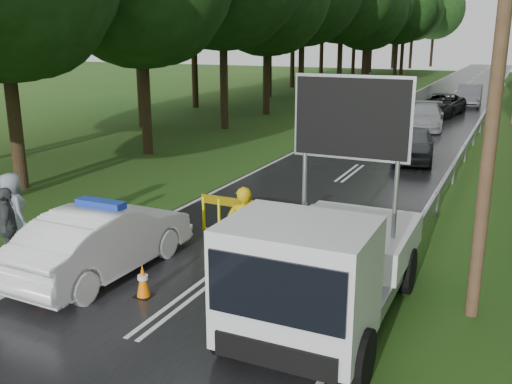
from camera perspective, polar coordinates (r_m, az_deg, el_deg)
The scene contains 20 objects.
ground at distance 11.41m, azimuth -7.76°, elevation -11.12°, with size 160.00×160.00×0.00m, color #1F4D16.
road at distance 39.25m, azimuth 16.70°, elevation 7.42°, with size 7.00×140.00×0.02m, color black.
guardrail at distance 38.50m, azimuth 22.17°, elevation 7.60°, with size 0.12×60.06×0.70m.
utility_pole_near at distance 10.52m, azimuth 23.37°, elevation 14.17°, with size 1.40×0.24×10.00m.
police_sedan at distance 12.84m, azimuth -15.02°, elevation -4.72°, with size 1.73×4.66×1.67m.
work_truck at distance 10.13m, azimuth 6.82°, elevation -7.33°, with size 2.46×5.44×4.32m.
barrier at distance 14.62m, azimuth -1.31°, elevation -1.67°, with size 2.46×0.11×1.02m.
officer at distance 12.43m, azimuth -1.25°, elevation -3.81°, with size 0.71×0.47×1.95m, color gold.
civilian at distance 10.81m, azimuth -0.59°, elevation -6.89°, with size 0.94×0.73×1.93m, color #1925A3.
bystander_mid at distance 13.97m, azimuth -23.51°, elevation -3.22°, with size 1.07×0.44×1.82m, color #404348.
bystander_right at distance 15.09m, azimuth -23.13°, elevation -1.72°, with size 0.92×0.60×1.88m, color #8790A2.
queue_car_first at distance 24.62m, azimuth 15.47°, elevation 4.66°, with size 1.63×4.06×1.38m, color #3B3E42.
queue_car_second at distance 33.25m, azimuth 16.57°, elevation 7.26°, with size 1.93×4.74×1.37m, color #929599.
queue_car_third at distance 39.15m, azimuth 17.96°, elevation 8.32°, with size 2.31×5.02×1.39m, color black.
queue_car_fourth at distance 44.95m, azimuth 20.55°, elevation 9.03°, with size 1.64×4.72×1.55m, color #404348.
cone_near_left at distance 12.06m, azimuth -20.63°, elevation -8.86°, with size 0.31×0.31×0.65m.
cone_center at distance 11.69m, azimuth -11.24°, elevation -8.73°, with size 0.34×0.34×0.71m.
cone_far at distance 12.94m, azimuth 1.10°, elevation -6.04°, with size 0.32×0.32×0.68m.
cone_left_mid at distance 14.95m, azimuth -10.08°, elevation -3.34°, with size 0.31×0.31×0.66m.
cone_right at distance 13.56m, azimuth 14.39°, elevation -5.58°, with size 0.31×0.31×0.66m.
Camera 1 is at (5.64, -8.51, 5.08)m, focal length 40.00 mm.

